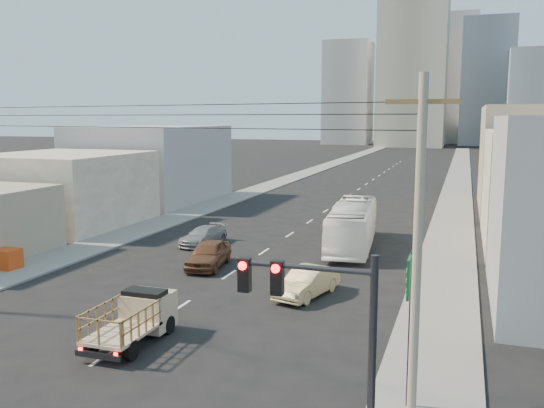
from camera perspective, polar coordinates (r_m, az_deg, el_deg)
The scene contains 21 objects.
ground at distance 21.89m, azimuth -19.19°, elevation -15.98°, with size 420.00×420.00×0.00m, color black.
sidewalk_left at distance 89.39m, azimuth 2.72°, elevation 2.86°, with size 3.50×180.00×0.12m, color gray.
sidewalk_right at distance 86.04m, azimuth 17.97°, elevation 2.23°, with size 3.50×180.00×0.12m, color gray.
lane_dashes at distance 70.28m, azimuth 8.15°, elevation 1.18°, with size 0.15×104.00×0.01m.
flatbed_pickup at distance 24.03m, azimuth -13.51°, elevation -10.68°, with size 1.95×4.41×1.90m.
city_bus at distance 40.14m, azimuth 7.98°, elevation -2.06°, with size 2.65×11.31×3.15m, color white.
sedan_brown at distance 34.89m, azimuth -6.31°, elevation -4.94°, with size 1.90×4.71×1.61m, color brown.
sedan_tan at distance 29.23m, azimuth 3.50°, elevation -7.73°, with size 1.54×4.40×1.45m, color tan.
sedan_grey at distance 41.01m, azimuth -6.84°, elevation -3.16°, with size 1.78×4.37×1.27m, color gray.
traffic_signal at distance 13.29m, azimuth 5.44°, elevation -12.82°, with size 3.23×0.35×6.00m.
green_sign at distance 17.89m, azimuth 13.54°, elevation -8.49°, with size 0.18×1.60×5.00m.
utility_pole at distance 15.08m, azimuth 14.15°, elevation -6.03°, with size 1.80×0.24×10.00m.
overhead_wires at distance 21.18m, azimuth -17.89°, elevation 8.29°, with size 23.01×5.02×0.72m.
crate_stack at distance 37.57m, azimuth -25.01°, elevation -4.91°, with size 1.80×1.20×1.14m.
bldg_left_mid at distance 50.94m, azimuth -19.84°, elevation 1.38°, with size 11.00×12.00×6.00m, color #AC9F8B.
bldg_left_far at distance 63.47m, azimuth -11.83°, elevation 3.93°, with size 12.00×16.00×8.00m, color #99999C.
high_rise_tower at distance 187.50m, azimuth 13.86°, elevation 14.77°, with size 20.00×20.00×60.00m, color tan.
midrise_ne at distance 200.96m, azimuth 20.51°, elevation 11.19°, with size 16.00×16.00×40.00m, color gray.
midrise_nw at distance 199.50m, azimuth 7.56°, elevation 10.80°, with size 15.00×15.00×34.00m, color gray.
midrise_back at distance 216.07m, azimuth 17.17°, elevation 11.65°, with size 18.00×18.00×44.00m, color #99999C.
midrise_east at distance 181.49m, azimuth 24.44°, elevation 9.41°, with size 14.00×14.00×28.00m, color gray.
Camera 1 is at (12.53, -15.58, 8.91)m, focal length 38.00 mm.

